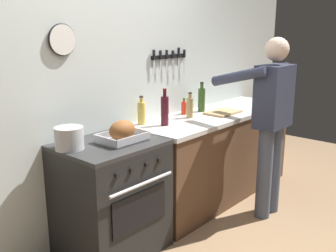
# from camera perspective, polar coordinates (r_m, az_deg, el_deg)

# --- Properties ---
(wall_back) EXTENTS (6.00, 0.13, 2.60)m
(wall_back) POSITION_cam_1_polar(r_m,az_deg,el_deg) (3.29, -10.01, 6.32)
(wall_back) COLOR silver
(wall_back) RESTS_ON ground
(counter_block) EXTENTS (2.03, 0.65, 0.90)m
(counter_block) POSITION_cam_1_polar(r_m,az_deg,el_deg) (4.12, 6.89, -4.16)
(counter_block) COLOR brown
(counter_block) RESTS_ON ground
(stove) EXTENTS (0.76, 0.67, 0.90)m
(stove) POSITION_cam_1_polar(r_m,az_deg,el_deg) (3.12, -8.26, -10.35)
(stove) COLOR black
(stove) RESTS_ON ground
(person_cook) EXTENTS (0.51, 0.63, 1.66)m
(person_cook) POSITION_cam_1_polar(r_m,az_deg,el_deg) (3.67, 14.71, 1.35)
(person_cook) COLOR #4C566B
(person_cook) RESTS_ON ground
(roasting_pan) EXTENTS (0.35, 0.26, 0.16)m
(roasting_pan) POSITION_cam_1_polar(r_m,az_deg,el_deg) (2.96, -6.68, -0.92)
(roasting_pan) COLOR #B7B7BC
(roasting_pan) RESTS_ON stove
(stock_pot) EXTENTS (0.21, 0.21, 0.16)m
(stock_pot) POSITION_cam_1_polar(r_m,az_deg,el_deg) (2.84, -14.22, -1.73)
(stock_pot) COLOR #B7B7BC
(stock_pot) RESTS_ON stove
(cutting_board) EXTENTS (0.36, 0.24, 0.02)m
(cutting_board) POSITION_cam_1_polar(r_m,az_deg,el_deg) (3.97, 8.03, 1.98)
(cutting_board) COLOR tan
(cutting_board) RESTS_ON counter_block
(bottle_hot_sauce) EXTENTS (0.05, 0.05, 0.16)m
(bottle_hot_sauce) POSITION_cam_1_polar(r_m,az_deg,el_deg) (3.87, 2.33, 2.67)
(bottle_hot_sauce) COLOR red
(bottle_hot_sauce) RESTS_ON counter_block
(bottle_vinegar) EXTENTS (0.07, 0.07, 0.25)m
(bottle_vinegar) POSITION_cam_1_polar(r_m,az_deg,el_deg) (3.73, 3.21, 2.76)
(bottle_vinegar) COLOR #997F4C
(bottle_vinegar) RESTS_ON counter_block
(bottle_soy_sauce) EXTENTS (0.05, 0.05, 0.20)m
(bottle_soy_sauce) POSITION_cam_1_polar(r_m,az_deg,el_deg) (3.93, 3.17, 3.04)
(bottle_soy_sauce) COLOR black
(bottle_soy_sauce) RESTS_ON counter_block
(bottle_cooking_oil) EXTENTS (0.07, 0.07, 0.26)m
(bottle_cooking_oil) POSITION_cam_1_polar(r_m,az_deg,el_deg) (3.47, -3.89, 1.98)
(bottle_cooking_oil) COLOR gold
(bottle_cooking_oil) RESTS_ON counter_block
(bottle_olive_oil) EXTENTS (0.07, 0.07, 0.30)m
(bottle_olive_oil) POSITION_cam_1_polar(r_m,az_deg,el_deg) (4.02, 4.92, 3.91)
(bottle_olive_oil) COLOR #385623
(bottle_olive_oil) RESTS_ON counter_block
(bottle_wine_red) EXTENTS (0.07, 0.07, 0.33)m
(bottle_wine_red) POSITION_cam_1_polar(r_m,az_deg,el_deg) (3.42, -0.48, 2.34)
(bottle_wine_red) COLOR #47141E
(bottle_wine_red) RESTS_ON counter_block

